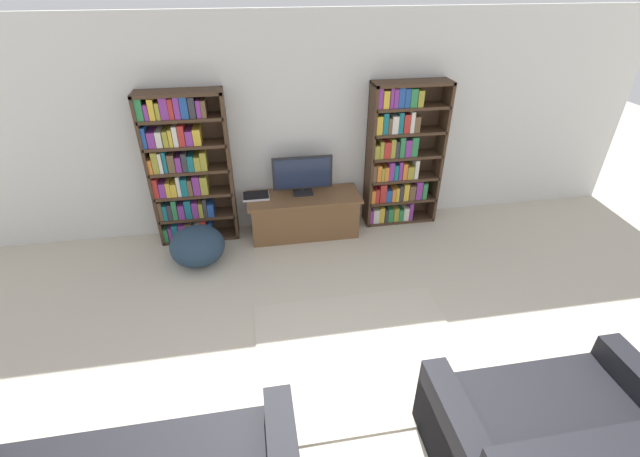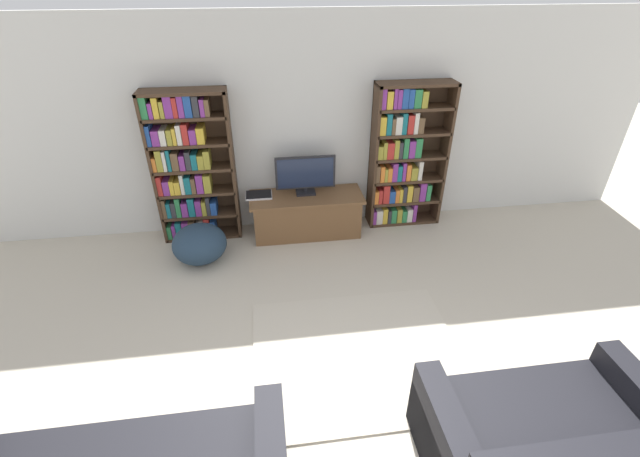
# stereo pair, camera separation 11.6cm
# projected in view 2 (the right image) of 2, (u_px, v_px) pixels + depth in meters

# --- Properties ---
(wall_back) EXTENTS (8.80, 0.06, 2.60)m
(wall_back) POSITION_uv_depth(u_px,v_px,m) (305.00, 127.00, 5.19)
(wall_back) COLOR silver
(wall_back) RESTS_ON ground_plane
(bookshelf_left) EXTENTS (0.95, 0.30, 1.84)m
(bookshelf_left) POSITION_uv_depth(u_px,v_px,m) (189.00, 168.00, 5.07)
(bookshelf_left) COLOR #422D1E
(bookshelf_left) RESTS_ON ground_plane
(bookshelf_right) EXTENTS (0.95, 0.30, 1.84)m
(bookshelf_right) POSITION_uv_depth(u_px,v_px,m) (403.00, 158.00, 5.38)
(bookshelf_right) COLOR #422D1E
(bookshelf_right) RESTS_ON ground_plane
(tv_stand) EXTENTS (1.41, 0.54, 0.53)m
(tv_stand) POSITION_uv_depth(u_px,v_px,m) (307.00, 214.00, 5.45)
(tv_stand) COLOR brown
(tv_stand) RESTS_ON ground_plane
(television) EXTENTS (0.74, 0.16, 0.49)m
(television) POSITION_uv_depth(u_px,v_px,m) (305.00, 174.00, 5.23)
(television) COLOR black
(television) RESTS_ON tv_stand
(laptop) EXTENTS (0.32, 0.24, 0.03)m
(laptop) POSITION_uv_depth(u_px,v_px,m) (259.00, 195.00, 5.30)
(laptop) COLOR silver
(laptop) RESTS_ON tv_stand
(area_rug) EXTENTS (1.85, 1.55, 0.02)m
(area_rug) POSITION_uv_depth(u_px,v_px,m) (357.00, 354.00, 3.83)
(area_rug) COLOR beige
(area_rug) RESTS_ON ground_plane
(couch_right_sofa) EXTENTS (1.57, 0.97, 0.84)m
(couch_right_sofa) POSITION_uv_depth(u_px,v_px,m) (551.00, 447.00, 2.80)
(couch_right_sofa) COLOR black
(couch_right_sofa) RESTS_ON ground_plane
(beanbag_ottoman) EXTENTS (0.62, 0.62, 0.44)m
(beanbag_ottoman) POSITION_uv_depth(u_px,v_px,m) (200.00, 244.00, 4.96)
(beanbag_ottoman) COLOR #23384C
(beanbag_ottoman) RESTS_ON ground_plane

